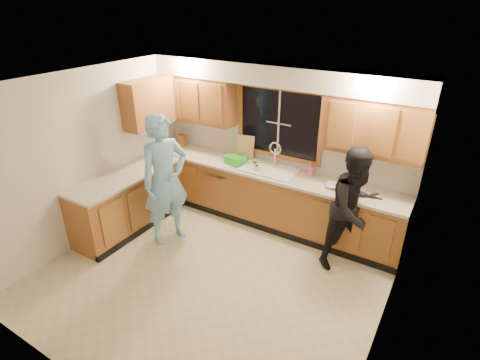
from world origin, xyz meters
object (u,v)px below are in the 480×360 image
dishwasher (223,187)px  soap_bottle (310,169)px  knife_block (182,140)px  dish_crate (236,160)px  bowl (334,186)px  man (165,180)px  sink (269,173)px  stove (100,217)px  woman (355,209)px

dishwasher → soap_bottle: 1.59m
knife_block → dish_crate: size_ratio=0.74×
knife_block → bowl: size_ratio=0.92×
soap_bottle → man: bearing=-140.3°
sink → stove: (-1.80, -1.82, -0.41)m
stove → woman: 3.58m
man → dishwasher: bearing=11.1°
man → dish_crate: man is taller
soap_bottle → bowl: bearing=-26.7°
stove → bowl: size_ratio=3.92×
man → woman: bearing=-50.9°
dishwasher → soap_bottle: soap_bottle is taller
man → knife_block: size_ratio=9.27×
dish_crate → knife_block: bearing=171.9°
bowl → soap_bottle: bearing=153.3°
bowl → dish_crate: bearing=179.7°
sink → stove: 2.60m
woman → sink: bearing=109.1°
stove → man: (0.75, 0.63, 0.53)m
man → dish_crate: (0.47, 1.15, 0.01)m
stove → dishwasher: bearing=62.3°
stove → knife_block: (-0.02, 1.96, 0.58)m
man → soap_bottle: bearing=-29.5°
stove → dish_crate: size_ratio=3.17×
sink → dish_crate: bearing=-175.8°
sink → man: bearing=-131.4°
sink → man: 1.60m
woman → dishwasher: bearing=114.6°
dishwasher → stove: size_ratio=0.91×
woman → stove: bearing=147.5°
sink → knife_block: size_ratio=4.08×
dishwasher → stove: stove is taller
dishwasher → knife_block: size_ratio=3.89×
woman → man: bearing=141.6°
sink → knife_block: sink is taller
sink → soap_bottle: (0.60, 0.18, 0.15)m
dish_crate → soap_bottle: size_ratio=1.47×
sink → dish_crate: (-0.58, -0.04, 0.12)m
stove → dish_crate: (1.22, 1.78, 0.54)m
stove → soap_bottle: size_ratio=4.65×
dishwasher → man: bearing=-99.8°
dishwasher → woman: 2.37m
knife_block → soap_bottle: (2.43, 0.05, -0.01)m
stove → bowl: (2.86, 1.77, 0.50)m
dishwasher → soap_bottle: bearing=7.6°
man → woman: man is taller
knife_block → dish_crate: 1.25m
knife_block → dish_crate: knife_block is taller
woman → dish_crate: bearing=114.3°
sink → dish_crate: sink is taller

